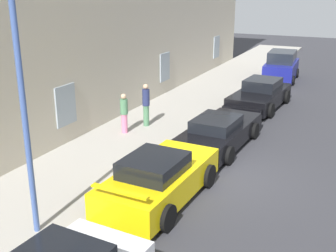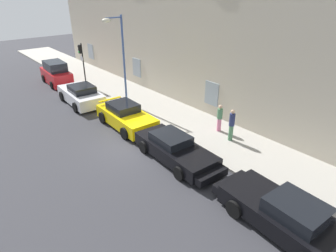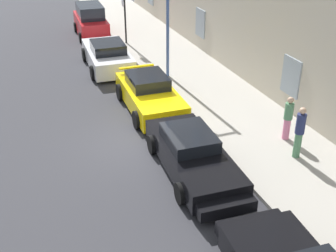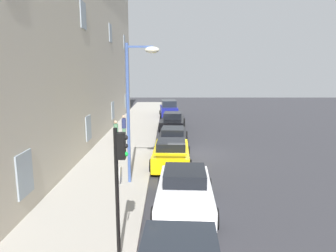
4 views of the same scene
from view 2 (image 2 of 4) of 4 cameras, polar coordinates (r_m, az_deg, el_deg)
The scene contains 11 objects.
ground_plane at distance 15.80m, azimuth -6.81°, elevation -3.94°, with size 80.00×80.00×0.00m, color #333338.
sidewalk at distance 18.03m, azimuth 4.04°, elevation 0.42°, with size 60.00×3.98×0.14m, color #A8A399.
sportscar_red_lead at distance 22.23m, azimuth -16.88°, elevation 5.96°, with size 4.91×2.33×1.42m.
sportscar_yellow_flank at distance 17.63m, azimuth -7.92°, elevation 1.61°, with size 4.84×2.19×1.41m.
sportscar_white_middle at distance 14.21m, azimuth 1.82°, elevation -4.85°, with size 5.15×2.21×1.23m.
sportscar_tail_end at distance 11.41m, azimuth 21.39°, elevation -15.56°, with size 5.17×2.40×1.38m.
hatchback_distant at distance 27.35m, azimuth -21.11°, elevation 9.54°, with size 4.06×1.99×1.93m.
traffic_light at distance 25.11m, azimuth -16.59°, elevation 12.79°, with size 0.44×0.36×3.51m.
street_lamp at distance 19.83m, azimuth -9.88°, elevation 15.26°, with size 0.44×1.42×6.01m.
pedestrian_admiring at distance 15.95m, azimuth 12.39°, elevation 0.30°, with size 0.36×0.36×1.80m.
pedestrian_strolling at distance 16.90m, azimuth 10.11°, elevation 1.64°, with size 0.43×0.43×1.61m.
Camera 2 is at (11.61, -7.28, 7.86)m, focal length 31.02 mm.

